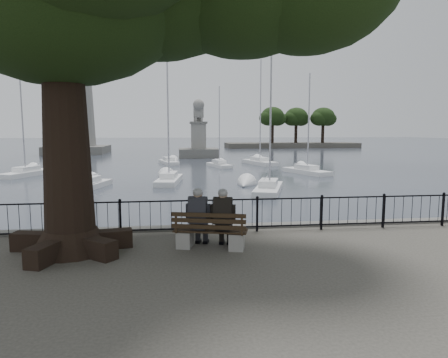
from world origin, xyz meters
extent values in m
cube|color=#55524B|center=(0.00, 3.00, -0.50)|extent=(200.00, 0.40, 1.20)
plane|color=#292F39|center=(0.00, 103.00, -1.00)|extent=(260.00, 260.00, 0.00)
cube|color=black|center=(0.00, 2.50, 0.98)|extent=(22.00, 0.04, 0.04)
cube|color=black|center=(0.00, 2.50, 0.15)|extent=(22.00, 0.04, 0.04)
cube|color=slate|center=(-1.19, 1.13, 0.21)|extent=(0.47, 0.55, 0.43)
cube|color=slate|center=(0.12, 0.78, 0.21)|extent=(0.47, 0.55, 0.43)
cube|color=black|center=(-0.54, 0.95, 0.47)|extent=(1.95, 0.99, 0.04)
cube|color=black|center=(-0.61, 0.68, 0.78)|extent=(1.82, 0.53, 0.42)
cube|color=black|center=(-0.83, 1.04, 0.59)|extent=(0.44, 0.40, 0.25)
cube|color=black|center=(-0.86, 0.93, 0.99)|extent=(0.51, 0.36, 0.63)
sphere|color=tan|center=(-0.85, 0.97, 1.43)|extent=(0.24, 0.24, 0.24)
ellipsoid|color=gray|center=(-0.86, 0.95, 1.46)|extent=(0.25, 0.25, 0.21)
cube|color=black|center=(-0.76, 1.33, 0.23)|extent=(0.44, 0.53, 0.47)
cube|color=black|center=(-0.21, 0.88, 0.59)|extent=(0.44, 0.40, 0.25)
cube|color=black|center=(-0.24, 0.76, 0.99)|extent=(0.51, 0.36, 0.63)
sphere|color=tan|center=(-0.23, 0.81, 1.43)|extent=(0.24, 0.24, 0.24)
ellipsoid|color=gray|center=(-0.24, 0.78, 1.46)|extent=(0.25, 0.25, 0.21)
cube|color=black|center=(-0.14, 1.17, 0.23)|extent=(0.44, 0.53, 0.47)
cone|color=black|center=(-4.03, 1.15, 0.29)|extent=(1.95, 1.95, 0.57)
cone|color=black|center=(-4.03, 1.15, 3.45)|extent=(1.26, 1.26, 6.89)
cube|color=#55524B|center=(-18.00, 62.00, -0.40)|extent=(9.68, 9.68, 1.40)
cone|color=slate|center=(-18.00, 62.00, 11.62)|extent=(6.20, 6.20, 23.23)
cylinder|color=#55524B|center=(-18.00, 62.00, 23.48)|extent=(6.38, 6.38, 0.50)
cube|color=#55524B|center=(2.00, 50.00, -0.40)|extent=(5.72, 5.72, 1.40)
cube|color=slate|center=(2.00, 50.00, 2.01)|extent=(2.10, 2.48, 3.82)
cube|color=#55524B|center=(2.00, 50.00, 4.07)|extent=(2.48, 2.85, 0.30)
cube|color=slate|center=(2.00, 50.29, 4.88)|extent=(1.24, 2.10, 1.34)
cube|color=slate|center=(2.00, 49.33, 5.55)|extent=(1.43, 0.95, 1.53)
sphere|color=slate|center=(2.00, 48.95, 6.60)|extent=(1.62, 1.62, 1.62)
cube|color=white|center=(-7.38, 19.26, -0.90)|extent=(2.52, 5.13, 0.55)
cube|color=white|center=(-7.38, 19.26, -0.40)|extent=(1.46, 2.20, 0.41)
cylinder|color=#ADADB6|center=(-7.38, 18.98, 3.40)|extent=(0.11, 0.11, 8.00)
cube|color=white|center=(-1.91, 21.49, -0.90)|extent=(2.19, 5.58, 0.60)
cube|color=white|center=(-1.91, 21.49, -0.40)|extent=(1.38, 2.34, 0.45)
cylinder|color=#ADADB6|center=(-1.91, 21.19, 4.89)|extent=(0.12, 0.12, 10.97)
cube|color=white|center=(4.57, 16.10, -0.90)|extent=(3.12, 5.54, 0.59)
cube|color=white|center=(4.57, 16.10, -0.40)|extent=(1.73, 2.41, 0.45)
cylinder|color=#ADADB6|center=(4.57, 15.81, 4.03)|extent=(0.12, 0.12, 9.25)
cube|color=white|center=(10.57, 26.42, -0.90)|extent=(3.32, 5.82, 0.62)
cube|color=white|center=(10.57, 26.42, -0.40)|extent=(1.83, 2.54, 0.47)
cylinder|color=#ADADB6|center=(10.57, 26.10, 3.72)|extent=(0.12, 0.12, 8.64)
cube|color=white|center=(-14.43, 27.78, -0.90)|extent=(3.35, 5.89, 0.63)
cube|color=white|center=(-14.43, 27.78, -0.40)|extent=(1.85, 2.57, 0.47)
cylinder|color=#ADADB6|center=(-14.43, 27.46, 6.00)|extent=(0.13, 0.13, 13.20)
cube|color=white|center=(3.32, 34.13, -0.90)|extent=(2.52, 4.86, 0.52)
cube|color=white|center=(3.32, 34.13, -0.40)|extent=(1.44, 2.09, 0.39)
cylinder|color=#ADADB6|center=(3.32, 33.87, 3.53)|extent=(0.10, 0.10, 8.25)
cube|color=white|center=(8.37, 36.88, -0.90)|extent=(3.33, 6.38, 0.68)
cube|color=white|center=(8.37, 36.88, -0.40)|extent=(1.89, 2.75, 0.51)
cylinder|color=#ADADB6|center=(8.37, 36.54, 5.18)|extent=(0.14, 0.14, 11.56)
cube|color=white|center=(-2.22, 38.85, -0.90)|extent=(2.59, 5.38, 0.58)
cube|color=white|center=(-2.22, 38.85, -0.40)|extent=(1.51, 2.30, 0.43)
cylinder|color=#ADADB6|center=(-2.22, 38.56, 4.73)|extent=(0.12, 0.12, 10.65)
cube|color=#3E3B35|center=(25.00, 80.00, -0.50)|extent=(30.00, 8.00, 1.20)
cylinder|color=black|center=(20.00, 78.00, 2.00)|extent=(0.70, 0.70, 4.00)
ellipsoid|color=black|center=(20.00, 78.00, 6.00)|extent=(5.20, 5.20, 4.16)
cylinder|color=black|center=(26.00, 80.00, 2.00)|extent=(0.70, 0.70, 4.00)
ellipsoid|color=black|center=(26.00, 80.00, 6.00)|extent=(5.20, 5.20, 4.16)
cylinder|color=black|center=(32.00, 79.00, 2.00)|extent=(0.70, 0.70, 4.00)
ellipsoid|color=black|center=(32.00, 79.00, 6.00)|extent=(5.20, 5.20, 4.16)
camera|label=1|loc=(-1.40, -8.99, 3.03)|focal=32.00mm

